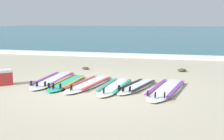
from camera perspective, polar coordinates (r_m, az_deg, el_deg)
name	(u,v)px	position (r m, az deg, el deg)	size (l,w,h in m)	color
ground_plane	(97,88)	(6.98, -2.82, -3.55)	(80.00, 80.00, 0.00)	#C1B599
sea	(174,31)	(42.34, 11.79, 7.32)	(80.00, 60.00, 0.10)	#23667A
wave_foam_strip	(140,56)	(12.90, 5.32, 2.74)	(80.00, 0.77, 0.11)	white
surfboard_0	(53,80)	(7.96, -11.17, -1.81)	(0.77, 2.55, 0.18)	white
surfboard_1	(67,83)	(7.50, -8.58, -2.42)	(0.54, 2.08, 0.18)	#2DB793
surfboard_2	(89,84)	(7.34, -4.38, -2.61)	(0.86, 2.35, 0.18)	white
surfboard_3	(115,86)	(7.02, 0.55, -3.15)	(0.62, 2.15, 0.18)	silver
surfboard_4	(137,86)	(7.06, 4.81, -3.11)	(0.92, 1.98, 0.18)	white
surfboard_5	(166,89)	(6.87, 10.35, -3.60)	(0.98, 2.55, 0.18)	white
cooler_box	(2,77)	(7.78, -20.26, -1.32)	(0.55, 0.54, 0.38)	red
seaweed_clump_near_shoreline	(85,68)	(9.65, -5.13, 0.35)	(0.23, 0.19, 0.08)	#4C4228
seaweed_clump_mid_sand	(182,70)	(9.46, 13.25, -0.01)	(0.27, 0.22, 0.09)	#384723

